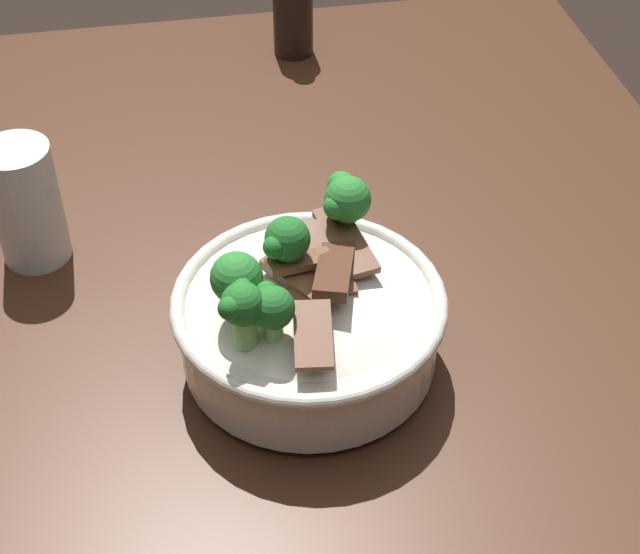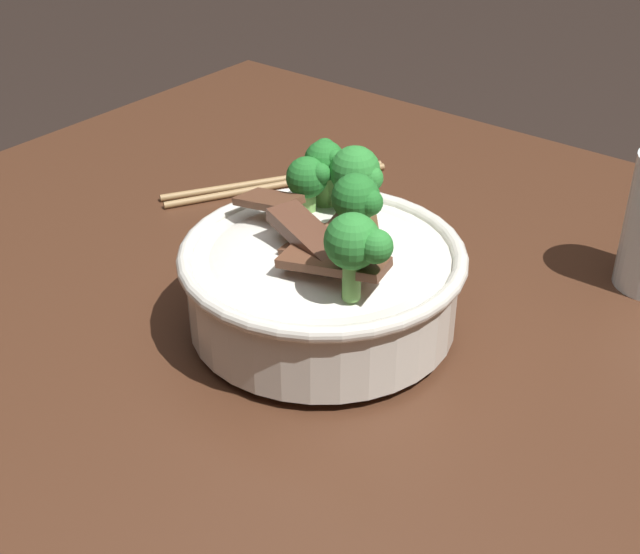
# 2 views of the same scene
# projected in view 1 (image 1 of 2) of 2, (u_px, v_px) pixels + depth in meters

# --- Properties ---
(dining_table) EXTENTS (1.10, 0.88, 0.75)m
(dining_table) POSITION_uv_depth(u_px,v_px,m) (286.00, 395.00, 0.92)
(dining_table) COLOR #472819
(dining_table) RESTS_ON ground
(rice_bowl) EXTENTS (0.22, 0.22, 0.14)m
(rice_bowl) POSITION_uv_depth(u_px,v_px,m) (308.00, 315.00, 0.77)
(rice_bowl) COLOR silver
(rice_bowl) RESTS_ON dining_table
(drinking_glass) EXTENTS (0.06, 0.06, 0.12)m
(drinking_glass) POSITION_uv_depth(u_px,v_px,m) (28.00, 211.00, 0.87)
(drinking_glass) COLOR white
(drinking_glass) RESTS_ON dining_table
(soy_sauce_bottle) EXTENTS (0.05, 0.05, 0.12)m
(soy_sauce_bottle) POSITION_uv_depth(u_px,v_px,m) (293.00, 12.00, 1.15)
(soy_sauce_bottle) COLOR black
(soy_sauce_bottle) RESTS_ON dining_table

